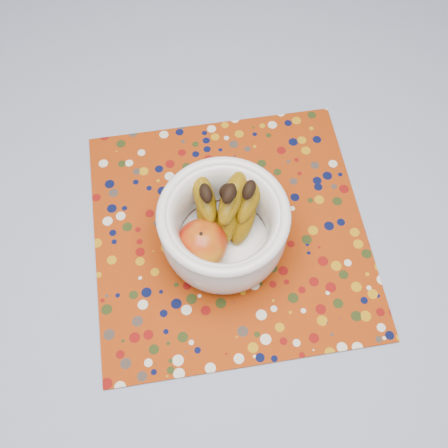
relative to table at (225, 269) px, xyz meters
name	(u,v)px	position (x,y,z in m)	size (l,w,h in m)	color
table	(225,269)	(0.00, 0.00, 0.00)	(1.20, 1.20, 0.75)	brown
tablecloth	(225,251)	(0.00, 0.00, 0.08)	(1.32, 1.32, 0.01)	slate
placemat	(230,231)	(0.00, 0.03, 0.09)	(0.44, 0.44, 0.00)	#8C2C07
fruit_bowl	(223,224)	(-0.01, 0.01, 0.16)	(0.19, 0.19, 0.15)	white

